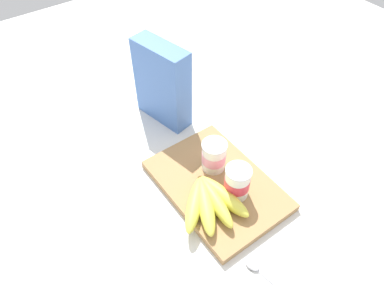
{
  "coord_description": "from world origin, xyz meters",
  "views": [
    {
      "loc": [
        0.4,
        -0.37,
        0.75
      ],
      "look_at": [
        -0.11,
        0.0,
        0.07
      ],
      "focal_mm": 33.54,
      "sensor_mm": 36.0,
      "label": 1
    }
  ],
  "objects": [
    {
      "name": "ground_plane",
      "position": [
        0.0,
        0.0,
        0.0
      ],
      "size": [
        2.4,
        2.4,
        0.0
      ],
      "primitive_type": "plane",
      "color": "silver"
    },
    {
      "name": "cutting_board",
      "position": [
        0.0,
        0.0,
        0.01
      ],
      "size": [
        0.34,
        0.24,
        0.02
      ],
      "primitive_type": "cube",
      "color": "#A37A4C",
      "rests_on": "ground_plane"
    },
    {
      "name": "cereal_box",
      "position": [
        -0.31,
        0.04,
        0.12
      ],
      "size": [
        0.18,
        0.1,
        0.25
      ],
      "primitive_type": "cube",
      "rotation": [
        0.0,
        0.0,
        3.35
      ],
      "color": "#4770B7",
      "rests_on": "ground_plane"
    },
    {
      "name": "yogurt_cup_front",
      "position": [
        -0.05,
        0.02,
        0.06
      ],
      "size": [
        0.06,
        0.06,
        0.09
      ],
      "color": "white",
      "rests_on": "cutting_board"
    },
    {
      "name": "yogurt_cup_back",
      "position": [
        0.05,
        0.02,
        0.06
      ],
      "size": [
        0.06,
        0.06,
        0.09
      ],
      "color": "white",
      "rests_on": "cutting_board"
    },
    {
      "name": "banana_bunch",
      "position": [
        0.05,
        -0.06,
        0.04
      ],
      "size": [
        0.17,
        0.17,
        0.04
      ],
      "color": "#DDD547",
      "rests_on": "cutting_board"
    },
    {
      "name": "spoon",
      "position": [
        0.24,
        -0.06,
        0.01
      ],
      "size": [
        0.13,
        0.04,
        0.01
      ],
      "color": "silver",
      "rests_on": "ground_plane"
    }
  ]
}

